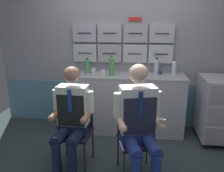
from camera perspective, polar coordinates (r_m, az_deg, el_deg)
ground at (r=2.90m, az=0.93°, el=-20.71°), size 4.80×4.80×0.04m
galley_bulkhead at (r=3.76m, az=3.10°, el=5.81°), size 4.20×0.14×2.15m
galley_counter at (r=3.64m, az=3.58°, el=-4.29°), size 1.79×0.53×0.92m
service_trolley at (r=3.64m, az=24.19°, el=-4.95°), size 0.40×0.65×0.95m
folding_chair_left at (r=2.87m, az=-8.90°, el=-9.28°), size 0.42×0.43×0.82m
crew_member_left at (r=2.66m, az=-10.17°, el=-7.40°), size 0.49×0.61×1.23m
folding_chair_right at (r=2.68m, az=5.75°, el=-11.05°), size 0.49×0.49×0.82m
crew_member_right at (r=2.45m, az=6.81°, el=-8.27°), size 0.55×0.70×1.29m
sparkling_bottle_green at (r=3.44m, az=-0.03°, el=5.00°), size 0.08×0.08×0.30m
water_bottle_tall at (r=3.66m, az=11.07°, el=4.90°), size 0.08×0.08×0.24m
water_bottle_blue_cap at (r=3.67m, az=15.33°, el=4.57°), size 0.08×0.08×0.23m
water_bottle_short at (r=3.63m, az=-6.17°, el=4.98°), size 0.07×0.07×0.24m
coffee_cup_spare at (r=3.43m, az=-2.27°, el=3.29°), size 0.06×0.06×0.09m
coffee_cup_white at (r=3.65m, az=-4.68°, el=3.93°), size 0.07×0.07×0.08m
paper_cup_tan at (r=3.61m, az=11.95°, el=3.35°), size 0.06×0.06×0.06m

